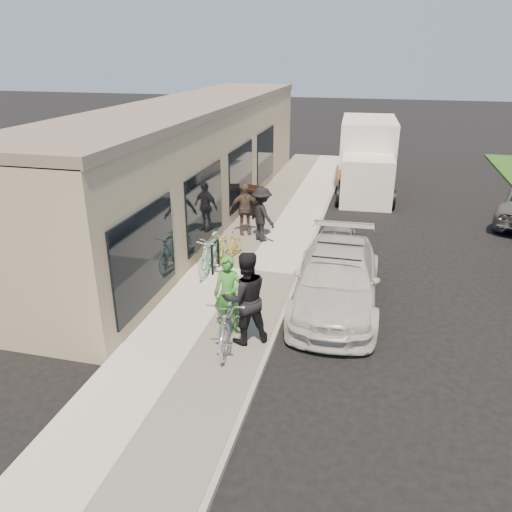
{
  "coord_description": "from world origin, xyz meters",
  "views": [
    {
      "loc": [
        1.46,
        -9.45,
        5.91
      ],
      "look_at": [
        -1.39,
        1.91,
        1.05
      ],
      "focal_mm": 35.0,
      "sensor_mm": 36.0,
      "label": 1
    }
  ],
  "objects_px": {
    "sandwich_board": "(251,201)",
    "man_standing": "(245,298)",
    "bike_rack": "(215,254)",
    "cruiser_bike_b": "(216,249)",
    "woman_rider": "(228,294)",
    "bystander_b": "(244,209)",
    "cruiser_bike_c": "(229,246)",
    "moving_truck": "(367,160)",
    "sedan_silver": "(334,250)",
    "sedan_white": "(337,278)",
    "cruiser_bike_a": "(211,254)",
    "tandem_bike": "(230,316)",
    "bystander_a": "(262,214)"
  },
  "relations": [
    {
      "from": "bike_rack",
      "to": "man_standing",
      "type": "relative_size",
      "value": 0.42
    },
    {
      "from": "moving_truck",
      "to": "tandem_bike",
      "type": "height_order",
      "value": "moving_truck"
    },
    {
      "from": "tandem_bike",
      "to": "cruiser_bike_b",
      "type": "height_order",
      "value": "tandem_bike"
    },
    {
      "from": "sedan_silver",
      "to": "cruiser_bike_b",
      "type": "xyz_separation_m",
      "value": [
        -3.35,
        -0.81,
        0.02
      ]
    },
    {
      "from": "woman_rider",
      "to": "cruiser_bike_c",
      "type": "distance_m",
      "value": 4.05
    },
    {
      "from": "sedan_white",
      "to": "cruiser_bike_c",
      "type": "relative_size",
      "value": 3.41
    },
    {
      "from": "sandwich_board",
      "to": "tandem_bike",
      "type": "xyz_separation_m",
      "value": [
        1.78,
        -8.56,
        0.04
      ]
    },
    {
      "from": "bike_rack",
      "to": "man_standing",
      "type": "distance_m",
      "value": 3.78
    },
    {
      "from": "sedan_silver",
      "to": "cruiser_bike_c",
      "type": "relative_size",
      "value": 2.17
    },
    {
      "from": "tandem_bike",
      "to": "cruiser_bike_a",
      "type": "distance_m",
      "value": 3.64
    },
    {
      "from": "cruiser_bike_c",
      "to": "man_standing",
      "type": "bearing_deg",
      "value": -53.06
    },
    {
      "from": "cruiser_bike_c",
      "to": "tandem_bike",
      "type": "bearing_deg",
      "value": -57.11
    },
    {
      "from": "sedan_white",
      "to": "tandem_bike",
      "type": "xyz_separation_m",
      "value": [
        -1.98,
        -2.47,
        0.01
      ]
    },
    {
      "from": "bike_rack",
      "to": "cruiser_bike_b",
      "type": "distance_m",
      "value": 0.65
    },
    {
      "from": "bike_rack",
      "to": "cruiser_bike_b",
      "type": "xyz_separation_m",
      "value": [
        -0.19,
        0.61,
        -0.1
      ]
    },
    {
      "from": "sedan_white",
      "to": "woman_rider",
      "type": "distance_m",
      "value": 2.99
    },
    {
      "from": "sedan_silver",
      "to": "man_standing",
      "type": "relative_size",
      "value": 1.57
    },
    {
      "from": "woman_rider",
      "to": "tandem_bike",
      "type": "bearing_deg",
      "value": -67.8
    },
    {
      "from": "sandwich_board",
      "to": "bystander_b",
      "type": "height_order",
      "value": "bystander_b"
    },
    {
      "from": "sandwich_board",
      "to": "moving_truck",
      "type": "distance_m",
      "value": 6.77
    },
    {
      "from": "sedan_white",
      "to": "sandwich_board",
      "type": "bearing_deg",
      "value": 119.92
    },
    {
      "from": "woman_rider",
      "to": "bike_rack",
      "type": "bearing_deg",
      "value": 113.71
    },
    {
      "from": "cruiser_bike_b",
      "to": "bystander_b",
      "type": "distance_m",
      "value": 2.59
    },
    {
      "from": "woman_rider",
      "to": "bystander_a",
      "type": "relative_size",
      "value": 1.0
    },
    {
      "from": "woman_rider",
      "to": "bystander_b",
      "type": "bearing_deg",
      "value": 102.28
    },
    {
      "from": "cruiser_bike_c",
      "to": "bystander_a",
      "type": "distance_m",
      "value": 1.95
    },
    {
      "from": "bystander_a",
      "to": "cruiser_bike_a",
      "type": "bearing_deg",
      "value": 115.24
    },
    {
      "from": "sedan_silver",
      "to": "woman_rider",
      "type": "distance_m",
      "value": 4.8
    },
    {
      "from": "sandwich_board",
      "to": "sedan_white",
      "type": "distance_m",
      "value": 7.17
    },
    {
      "from": "bike_rack",
      "to": "woman_rider",
      "type": "bearing_deg",
      "value": -66.47
    },
    {
      "from": "moving_truck",
      "to": "bystander_b",
      "type": "relative_size",
      "value": 3.72
    },
    {
      "from": "sedan_silver",
      "to": "woman_rider",
      "type": "xyz_separation_m",
      "value": [
        -1.86,
        -4.4,
        0.48
      ]
    },
    {
      "from": "woman_rider",
      "to": "man_standing",
      "type": "bearing_deg",
      "value": -34.12
    },
    {
      "from": "sedan_white",
      "to": "man_standing",
      "type": "bearing_deg",
      "value": -126.97
    },
    {
      "from": "tandem_bike",
      "to": "bystander_a",
      "type": "distance_m",
      "value": 6.13
    },
    {
      "from": "moving_truck",
      "to": "woman_rider",
      "type": "relative_size",
      "value": 3.61
    },
    {
      "from": "man_standing",
      "to": "bike_rack",
      "type": "bearing_deg",
      "value": -92.66
    },
    {
      "from": "sandwich_board",
      "to": "man_standing",
      "type": "height_order",
      "value": "man_standing"
    },
    {
      "from": "sedan_white",
      "to": "cruiser_bike_a",
      "type": "height_order",
      "value": "sedan_white"
    },
    {
      "from": "moving_truck",
      "to": "cruiser_bike_a",
      "type": "bearing_deg",
      "value": -112.13
    },
    {
      "from": "sedan_silver",
      "to": "man_standing",
      "type": "height_order",
      "value": "man_standing"
    },
    {
      "from": "sedan_silver",
      "to": "woman_rider",
      "type": "height_order",
      "value": "woman_rider"
    },
    {
      "from": "woman_rider",
      "to": "man_standing",
      "type": "xyz_separation_m",
      "value": [
        0.47,
        -0.32,
        0.14
      ]
    },
    {
      "from": "sedan_silver",
      "to": "bystander_b",
      "type": "relative_size",
      "value": 1.87
    },
    {
      "from": "man_standing",
      "to": "cruiser_bike_c",
      "type": "xyz_separation_m",
      "value": [
        -1.65,
        4.17,
        -0.57
      ]
    },
    {
      "from": "sedan_silver",
      "to": "woman_rider",
      "type": "relative_size",
      "value": 1.82
    },
    {
      "from": "sedan_white",
      "to": "bystander_b",
      "type": "height_order",
      "value": "bystander_b"
    },
    {
      "from": "tandem_bike",
      "to": "moving_truck",
      "type": "bearing_deg",
      "value": 73.36
    },
    {
      "from": "sandwich_board",
      "to": "sedan_white",
      "type": "relative_size",
      "value": 0.21
    },
    {
      "from": "sedan_white",
      "to": "cruiser_bike_a",
      "type": "distance_m",
      "value": 3.63
    }
  ]
}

